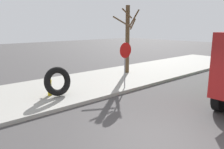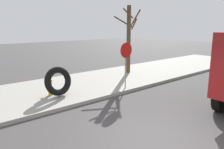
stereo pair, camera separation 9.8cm
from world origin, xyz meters
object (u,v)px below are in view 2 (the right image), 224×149
Objects in this scene: loose_tire at (58,81)px; stop_sign at (126,57)px; fire_hydrant at (50,86)px; bare_tree at (129,38)px.

stop_sign is at bearing -18.41° from loose_tire.
fire_hydrant is 0.47m from loose_tire.
loose_tire is 0.30× the size of bare_tree.
bare_tree is (5.93, 1.55, 1.65)m from loose_tire.
fire_hydrant is at bearing 130.11° from loose_tire.
bare_tree reaches higher than stop_sign.
bare_tree is at bearing 11.45° from fire_hydrant.
bare_tree reaches higher than fire_hydrant.
fire_hydrant is 0.59× the size of loose_tire.
loose_tire is at bearing 161.59° from stop_sign.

